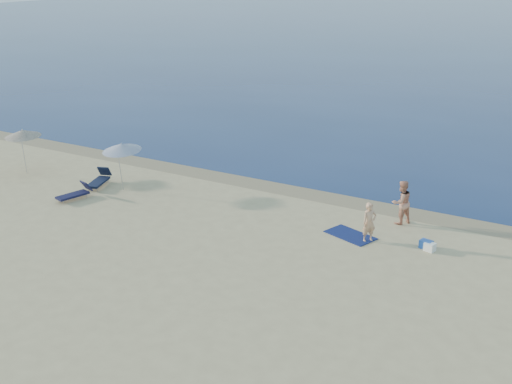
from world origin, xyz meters
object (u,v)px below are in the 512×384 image
person_left (369,222)px  umbrella_near (122,147)px  person_right (401,202)px  blue_cooler (426,244)px

person_left → umbrella_near: size_ratio=0.67×
person_left → umbrella_near: (-11.88, -0.12, 1.24)m
person_right → umbrella_near: umbrella_near is taller
person_right → blue_cooler: 2.55m
person_left → person_right: (0.49, 2.30, 0.13)m
person_left → umbrella_near: 11.95m
person_right → umbrella_near: size_ratio=0.79×
person_left → umbrella_near: umbrella_near is taller
blue_cooler → umbrella_near: bearing=-164.2°
person_left → blue_cooler: 2.22m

